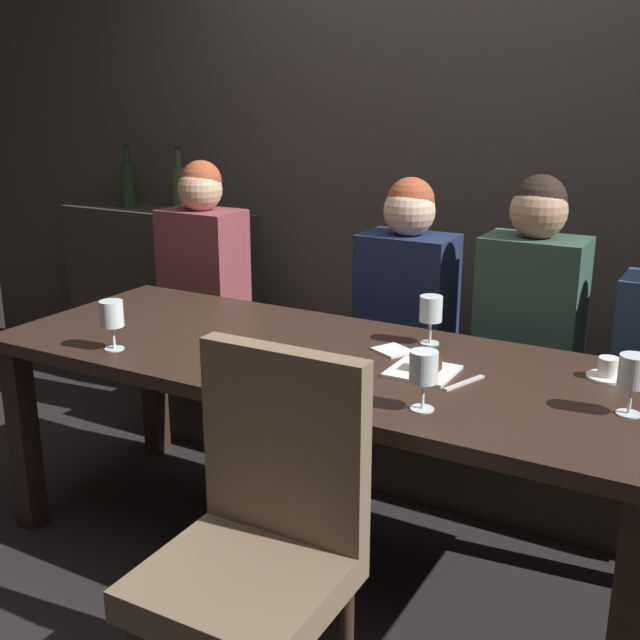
# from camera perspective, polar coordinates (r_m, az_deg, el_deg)

# --- Properties ---
(ground) EXTENTS (9.00, 9.00, 0.00)m
(ground) POSITION_cam_1_polar(r_m,az_deg,el_deg) (2.85, 0.06, -16.67)
(ground) COLOR black
(back_wall_tiled) EXTENTS (6.00, 0.12, 3.00)m
(back_wall_tiled) POSITION_cam_1_polar(r_m,az_deg,el_deg) (3.50, 10.25, 15.33)
(back_wall_tiled) COLOR #383330
(back_wall_tiled) RESTS_ON ground
(back_counter) EXTENTS (1.10, 0.28, 0.95)m
(back_counter) POSITION_cam_1_polar(r_m,az_deg,el_deg) (4.28, -11.33, 1.56)
(back_counter) COLOR #2F2B29
(back_counter) RESTS_ON ground
(dining_table) EXTENTS (2.20, 0.84, 0.74)m
(dining_table) POSITION_cam_1_polar(r_m,az_deg,el_deg) (2.55, 0.06, -4.35)
(dining_table) COLOR black
(dining_table) RESTS_ON ground
(banquette_bench) EXTENTS (2.50, 0.44, 0.45)m
(banquette_bench) POSITION_cam_1_polar(r_m,az_deg,el_deg) (3.30, 6.07, -7.38)
(banquette_bench) COLOR #312A23
(banquette_bench) RESTS_ON ground
(chair_near_side) EXTENTS (0.44, 0.44, 0.98)m
(chair_near_side) POSITION_cam_1_polar(r_m,az_deg,el_deg) (1.93, -4.33, -14.96)
(chair_near_side) COLOR #302119
(chair_near_side) RESTS_ON ground
(diner_redhead) EXTENTS (0.36, 0.24, 0.80)m
(diner_redhead) POSITION_cam_1_polar(r_m,az_deg,el_deg) (3.62, -8.50, 4.73)
(diner_redhead) COLOR brown
(diner_redhead) RESTS_ON banquette_bench
(diner_bearded) EXTENTS (0.36, 0.24, 0.79)m
(diner_bearded) POSITION_cam_1_polar(r_m,az_deg,el_deg) (3.10, 6.33, 2.63)
(diner_bearded) COLOR #192342
(diner_bearded) RESTS_ON banquette_bench
(diner_far_end) EXTENTS (0.36, 0.24, 0.82)m
(diner_far_end) POSITION_cam_1_polar(r_m,az_deg,el_deg) (2.92, 15.14, 1.68)
(diner_far_end) COLOR #2D473D
(diner_far_end) RESTS_ON banquette_bench
(wine_bottle_dark_red) EXTENTS (0.08, 0.08, 0.33)m
(wine_bottle_dark_red) POSITION_cam_1_polar(r_m,az_deg,el_deg) (4.28, -13.75, 9.55)
(wine_bottle_dark_red) COLOR black
(wine_bottle_dark_red) RESTS_ON back_counter
(wine_bottle_pale_label) EXTENTS (0.08, 0.08, 0.33)m
(wine_bottle_pale_label) POSITION_cam_1_polar(r_m,az_deg,el_deg) (4.07, -10.15, 9.41)
(wine_bottle_pale_label) COLOR #384728
(wine_bottle_pale_label) RESTS_ON back_counter
(wine_glass_end_right) EXTENTS (0.08, 0.08, 0.16)m
(wine_glass_end_right) POSITION_cam_1_polar(r_m,az_deg,el_deg) (2.62, 8.06, 0.63)
(wine_glass_end_right) COLOR silver
(wine_glass_end_right) RESTS_ON dining_table
(wine_glass_far_right) EXTENTS (0.08, 0.08, 0.16)m
(wine_glass_far_right) POSITION_cam_1_polar(r_m,az_deg,el_deg) (2.08, 7.54, -3.51)
(wine_glass_far_right) COLOR silver
(wine_glass_far_right) RESTS_ON dining_table
(wine_glass_center_front) EXTENTS (0.08, 0.08, 0.16)m
(wine_glass_center_front) POSITION_cam_1_polar(r_m,az_deg,el_deg) (2.19, 21.79, -3.67)
(wine_glass_center_front) COLOR silver
(wine_glass_center_front) RESTS_ON dining_table
(wine_glass_near_left) EXTENTS (0.08, 0.08, 0.16)m
(wine_glass_near_left) POSITION_cam_1_polar(r_m,az_deg,el_deg) (2.62, -14.88, 0.26)
(wine_glass_near_left) COLOR silver
(wine_glass_near_left) RESTS_ON dining_table
(espresso_cup) EXTENTS (0.12, 0.12, 0.06)m
(espresso_cup) POSITION_cam_1_polar(r_m,az_deg,el_deg) (2.46, 20.18, -3.42)
(espresso_cup) COLOR white
(espresso_cup) RESTS_ON dining_table
(dessert_plate) EXTENTS (0.19, 0.19, 0.05)m
(dessert_plate) POSITION_cam_1_polar(r_m,az_deg,el_deg) (2.37, 7.50, -3.55)
(dessert_plate) COLOR white
(dessert_plate) RESTS_ON dining_table
(fork_on_table) EXTENTS (0.07, 0.17, 0.01)m
(fork_on_table) POSITION_cam_1_polar(r_m,az_deg,el_deg) (2.31, 10.43, -4.51)
(fork_on_table) COLOR silver
(fork_on_table) RESTS_ON dining_table
(folded_napkin) EXTENTS (0.14, 0.14, 0.01)m
(folded_napkin) POSITION_cam_1_polar(r_m,az_deg,el_deg) (2.55, 5.31, -2.22)
(folded_napkin) COLOR silver
(folded_napkin) RESTS_ON dining_table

